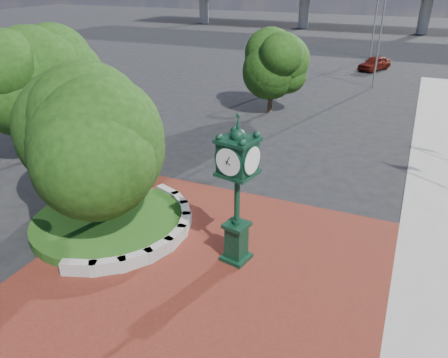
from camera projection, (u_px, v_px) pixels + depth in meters
The scene contains 11 objects.
ground at pixel (219, 255), 16.20m from camera, with size 200.00×200.00×0.00m, color black.
plaza at pixel (207, 270), 15.36m from camera, with size 12.00×12.00×0.04m, color maroon.
planter_wall at pixel (156, 233), 17.07m from camera, with size 2.96×6.77×0.54m.
grass_bed at pixel (108, 222), 17.93m from camera, with size 6.10×6.10×0.40m, color #164012.
tree_planter at pixel (97, 141), 16.41m from camera, with size 5.20×5.20×6.33m.
tree_northwest at pixel (35, 83), 23.27m from camera, with size 5.60×5.60×6.93m.
tree_street at pixel (272, 68), 31.10m from camera, with size 4.40×4.40×5.45m.
post_clock at pixel (237, 186), 14.64m from camera, with size 1.30×1.30×5.45m.
parked_car at pixel (375, 63), 45.68m from camera, with size 1.72×4.28×1.46m, color #52120B.
street_lamp_near at pixel (384, 30), 36.93m from camera, with size 1.89×0.39×8.45m.
street_lamp_far at pixel (380, 5), 49.56m from camera, with size 2.28×0.48×10.19m.
Camera 1 is at (5.59, -12.16, 9.55)m, focal length 35.00 mm.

